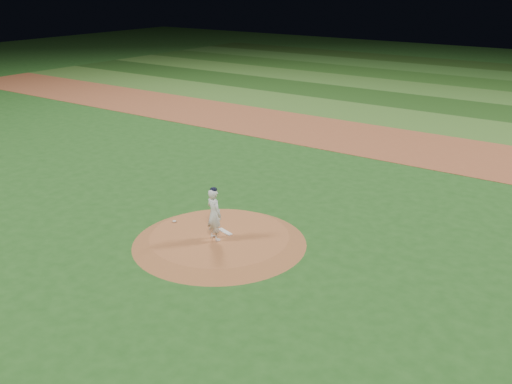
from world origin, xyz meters
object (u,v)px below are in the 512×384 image
Objects in this scene: pitcher_on_mound at (214,214)px; pitchers_mound at (220,239)px; rosin_bag at (174,221)px; pitching_rubber at (225,232)px.

pitchers_mound is at bearing 97.75° from pitcher_on_mound.
pitcher_on_mound is at bearing -6.75° from rosin_bag.
rosin_bag is at bearing -152.22° from pitching_rubber.
pitching_rubber is at bearing 94.91° from pitcher_on_mound.
pitcher_on_mound is (0.04, -0.28, 0.97)m from pitchers_mound.
pitchers_mound is 42.94× the size of rosin_bag.
pitchers_mound is at bearing 1.70° from rosin_bag.
pitching_rubber is at bearing 92.20° from pitchers_mound.
rosin_bag reaches higher than pitchers_mound.
pitcher_on_mound is (1.91, -0.23, 0.81)m from rosin_bag.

